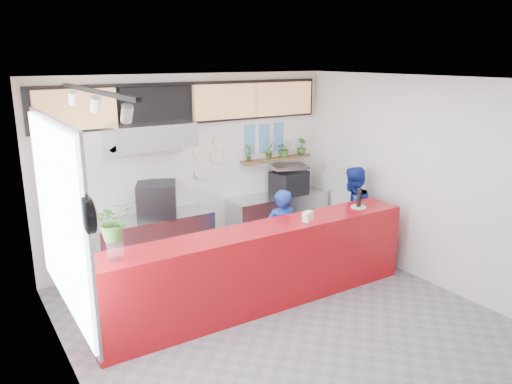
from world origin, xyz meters
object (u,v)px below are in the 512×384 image
staff_center (281,236)px  pepper_mill (359,198)px  service_counter (262,267)px  staff_right (351,214)px  espresso_machine (289,182)px  panini_oven (157,200)px

staff_center → pepper_mill: size_ratio=5.10×
service_counter → pepper_mill: 1.84m
staff_right → staff_center: bearing=0.8°
service_counter → espresso_machine: 2.57m
panini_oven → staff_right: (2.84, -1.23, -0.38)m
staff_center → pepper_mill: (1.05, -0.49, 0.55)m
service_counter → pepper_mill: pepper_mill is taller
service_counter → staff_center: bearing=37.0°
panini_oven → espresso_machine: bearing=24.1°
panini_oven → staff_right: staff_right is taller
espresso_machine → staff_center: bearing=-139.6°
staff_right → pepper_mill: bearing=51.7°
panini_oven → staff_center: (1.38, -1.31, -0.45)m
espresso_machine → staff_center: (-1.09, -1.31, -0.39)m
panini_oven → pepper_mill: panini_oven is taller
service_counter → staff_center: 0.83m
panini_oven → espresso_machine: size_ratio=0.94×
panini_oven → espresso_machine: panini_oven is taller
service_counter → staff_right: 2.20m
staff_center → panini_oven: bearing=-35.9°
panini_oven → service_counter: bearing=-43.8°
staff_right → pepper_mill: size_ratio=5.62×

